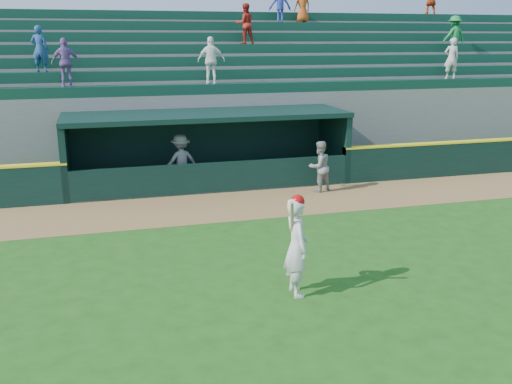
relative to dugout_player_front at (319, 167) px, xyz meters
The scene contains 7 objects.
ground 6.69m from the dugout_player_front, 119.73° to the right, with size 120.00×120.00×0.00m, color #1D4D13.
warning_track 3.50m from the dugout_player_front, 165.29° to the right, with size 40.00×3.00×0.01m, color olive.
dugout_player_front is the anchor object (origin of this frame).
dugout_player_inside 4.58m from the dugout_player_front, 158.01° to the left, with size 1.16×0.67×1.79m, color #999894.
dugout 4.02m from the dugout_player_front, 145.77° to the left, with size 9.40×2.80×2.46m.
stands 7.71m from the dugout_player_front, 115.77° to the left, with size 34.50×6.25×7.52m.
batter_at_plate 7.85m from the dugout_player_front, 114.90° to the right, with size 0.54×0.82×2.03m.
Camera 1 is at (-3.52, -11.05, 4.85)m, focal length 40.00 mm.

